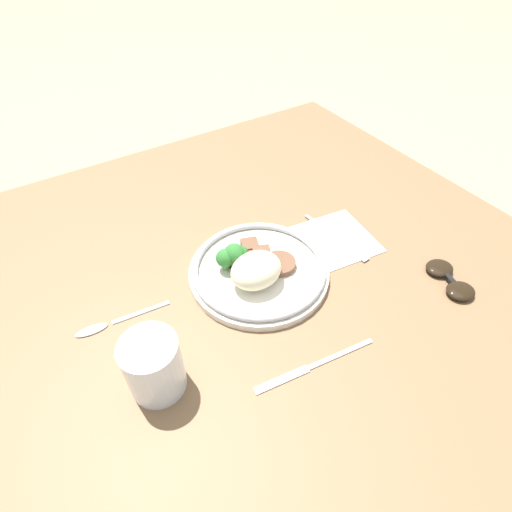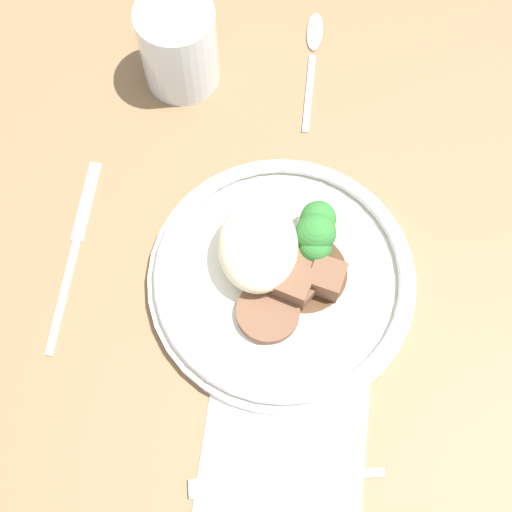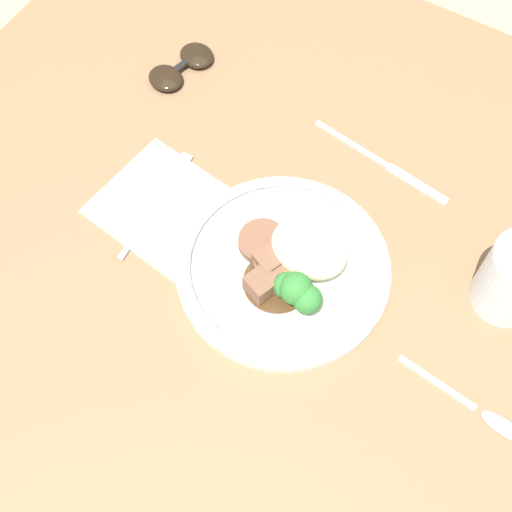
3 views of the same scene
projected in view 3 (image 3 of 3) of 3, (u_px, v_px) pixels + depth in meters
name	position (u px, v px, depth m)	size (l,w,h in m)	color
ground_plane	(289.00, 303.00, 0.88)	(8.00, 8.00, 0.00)	#998466
dining_table	(290.00, 297.00, 0.86)	(1.14, 1.04, 0.04)	brown
napkin	(167.00, 208.00, 0.90)	(0.19, 0.16, 0.00)	white
plate	(288.00, 265.00, 0.84)	(0.26, 0.26, 0.07)	silver
fork	(162.00, 194.00, 0.90)	(0.03, 0.17, 0.00)	silver
knife	(385.00, 164.00, 0.93)	(0.20, 0.04, 0.00)	silver
spoon	(486.00, 415.00, 0.77)	(0.16, 0.03, 0.01)	silver
sunglasses	(181.00, 67.00, 1.00)	(0.07, 0.11, 0.02)	black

